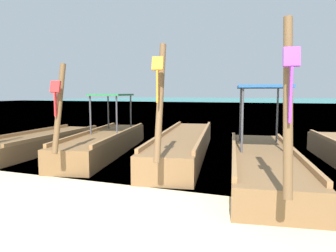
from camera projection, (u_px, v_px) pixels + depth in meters
name	position (u px, v px, depth m)	size (l,w,h in m)	color
ground	(62.00, 229.00, 4.34)	(120.00, 120.00, 0.00)	beige
sea_water	(271.00, 102.00, 62.33)	(120.00, 120.00, 0.00)	teal
longtail_boat_blue_ribbon	(42.00, 142.00, 10.29)	(1.79, 5.55, 2.44)	brown
longtail_boat_red_ribbon	(106.00, 142.00, 9.77)	(2.40, 6.13, 2.48)	brown
longtail_boat_orange_ribbon	(184.00, 144.00, 9.56)	(2.47, 7.51, 2.78)	brown
longtail_boat_violet_ribbon	(263.00, 160.00, 7.20)	(2.26, 6.31, 2.86)	brown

